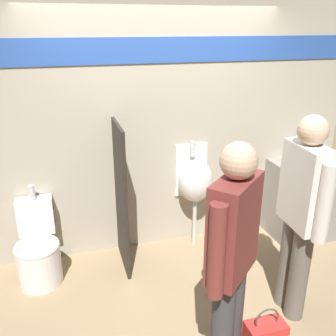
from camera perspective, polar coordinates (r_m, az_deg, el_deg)
The scene contains 10 objects.
ground_plane at distance 3.93m, azimuth 0.72°, elevation -15.32°, with size 16.00×16.00×0.00m, color #997F5B.
display_wall at distance 3.86m, azimuth -1.81°, elevation 6.54°, with size 4.39×0.07×2.70m.
sink_counter at distance 4.64m, azimuth 20.48°, elevation -4.40°, with size 0.84×0.58×0.88m.
sink_basin at distance 4.48m, azimuth 20.34°, elevation 1.66°, with size 0.34×0.34×0.27m.
cell_phone at distance 4.25m, azimuth 19.38°, elevation -0.07°, with size 0.07×0.14×0.01m.
divider_near_counter at distance 3.69m, azimuth -7.16°, elevation -4.56°, with size 0.03×0.59×1.49m.
urinal_near_counter at distance 4.00m, azimuth 4.16°, elevation -1.90°, with size 0.38×0.31×1.18m.
toilet at distance 3.87m, azimuth -19.16°, elevation -12.00°, with size 0.42×0.58×0.91m.
person_in_vest at distance 3.14m, azimuth 19.67°, elevation -6.24°, with size 0.23×0.60×1.73m.
person_with_lanyard at distance 2.48m, azimuth 9.69°, elevation -13.27°, with size 0.47×0.43×1.71m.
Camera 1 is at (-0.94, -3.02, 2.33)m, focal length 40.00 mm.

